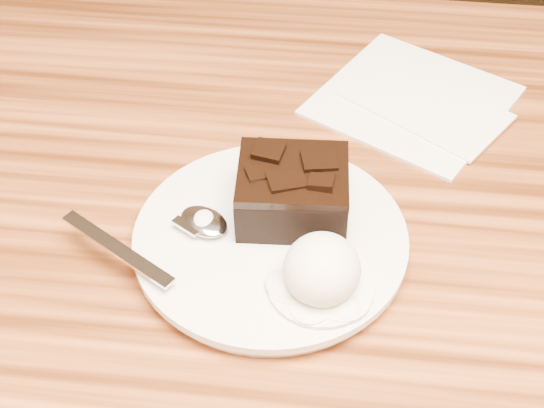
# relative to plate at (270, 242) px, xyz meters

# --- Properties ---
(plate) EXTENTS (0.21, 0.21, 0.02)m
(plate) POSITION_rel_plate_xyz_m (0.00, 0.00, 0.00)
(plate) COLOR white
(plate) RESTS_ON dining_table
(brownie) EXTENTS (0.09, 0.08, 0.04)m
(brownie) POSITION_rel_plate_xyz_m (0.01, 0.03, 0.03)
(brownie) COLOR black
(brownie) RESTS_ON plate
(ice_cream_scoop) EXTENTS (0.05, 0.06, 0.05)m
(ice_cream_scoop) POSITION_rel_plate_xyz_m (0.04, -0.05, 0.03)
(ice_cream_scoop) COLOR white
(ice_cream_scoop) RESTS_ON plate
(melt_puddle) EXTENTS (0.08, 0.08, 0.00)m
(melt_puddle) POSITION_rel_plate_xyz_m (0.04, -0.05, 0.01)
(melt_puddle) COLOR white
(melt_puddle) RESTS_ON plate
(spoon) EXTENTS (0.15, 0.11, 0.01)m
(spoon) POSITION_rel_plate_xyz_m (-0.05, 0.00, 0.01)
(spoon) COLOR silver
(spoon) RESTS_ON plate
(napkin) EXTENTS (0.22, 0.22, 0.01)m
(napkin) POSITION_rel_plate_xyz_m (0.11, 0.20, -0.01)
(napkin) COLOR white
(napkin) RESTS_ON dining_table
(crumb_a) EXTENTS (0.01, 0.01, 0.00)m
(crumb_a) POSITION_rel_plate_xyz_m (0.05, 0.00, 0.01)
(crumb_a) COLOR black
(crumb_a) RESTS_ON plate
(crumb_b) EXTENTS (0.01, 0.01, 0.00)m
(crumb_b) POSITION_rel_plate_xyz_m (-0.02, 0.02, 0.01)
(crumb_b) COLOR black
(crumb_b) RESTS_ON plate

